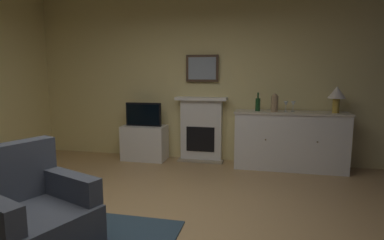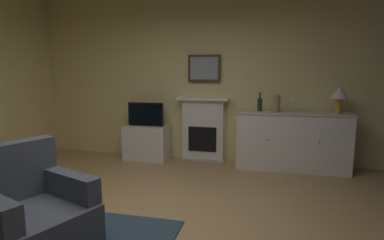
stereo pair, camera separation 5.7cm
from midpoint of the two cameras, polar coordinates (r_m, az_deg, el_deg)
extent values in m
cube|color=#EAD68C|center=(5.42, 1.24, 7.68)|extent=(6.04, 0.06, 2.84)
cube|color=white|center=(5.38, 1.43, -1.91)|extent=(0.70, 0.18, 1.05)
cube|color=tan|center=(5.40, 1.20, -7.43)|extent=(0.77, 0.20, 0.03)
cube|color=black|center=(5.31, 1.23, -3.52)|extent=(0.48, 0.02, 0.42)
cube|color=white|center=(5.28, 1.39, 3.92)|extent=(0.87, 0.27, 0.05)
cube|color=#473323|center=(5.33, 1.56, 9.39)|extent=(0.55, 0.03, 0.45)
cube|color=#8C99A8|center=(5.31, 1.52, 9.39)|extent=(0.47, 0.01, 0.37)
cube|color=white|center=(5.13, 17.05, -3.76)|extent=(1.69, 0.45, 0.88)
cube|color=beige|center=(5.06, 17.28, 1.28)|extent=(1.72, 0.48, 0.03)
sphere|color=brown|center=(4.87, 12.94, -3.52)|extent=(0.02, 0.02, 0.02)
sphere|color=brown|center=(4.94, 21.59, -3.75)|extent=(0.02, 0.02, 0.02)
cylinder|color=#B79338|center=(5.14, 24.47, 2.41)|extent=(0.10, 0.10, 0.22)
cone|color=silver|center=(5.12, 24.61, 4.63)|extent=(0.26, 0.26, 0.18)
cylinder|color=#193F1E|center=(5.03, 11.58, 2.76)|extent=(0.08, 0.08, 0.20)
cylinder|color=#193F1E|center=(5.01, 11.63, 4.41)|extent=(0.03, 0.03, 0.09)
cylinder|color=silver|center=(4.99, 16.38, 1.43)|extent=(0.06, 0.06, 0.00)
cylinder|color=silver|center=(4.99, 16.40, 1.97)|extent=(0.01, 0.01, 0.09)
cone|color=silver|center=(4.98, 16.44, 2.88)|extent=(0.07, 0.07, 0.07)
cylinder|color=silver|center=(5.04, 17.60, 1.43)|extent=(0.06, 0.06, 0.00)
cylinder|color=silver|center=(5.03, 17.62, 1.97)|extent=(0.01, 0.01, 0.09)
cone|color=silver|center=(5.02, 17.66, 2.88)|extent=(0.07, 0.07, 0.07)
cylinder|color=#9E7F5B|center=(4.98, 14.49, 2.85)|extent=(0.11, 0.11, 0.24)
sphere|color=#9E7F5B|center=(4.97, 14.54, 4.22)|extent=(0.08, 0.08, 0.08)
cube|color=white|center=(5.53, -8.91, -4.09)|extent=(0.75, 0.42, 0.60)
cube|color=black|center=(5.43, -9.11, 1.02)|extent=(0.62, 0.06, 0.40)
cube|color=black|center=(5.40, -9.24, 0.98)|extent=(0.57, 0.01, 0.35)
cube|color=#474C56|center=(2.95, -27.11, -17.29)|extent=(1.02, 0.99, 0.32)
cube|color=#474C56|center=(3.09, -30.71, -8.28)|extent=(0.42, 0.77, 0.50)
cube|color=#474C56|center=(3.00, -22.08, -10.94)|extent=(0.72, 0.39, 0.22)
cylinder|color=#473323|center=(3.45, -24.99, -17.15)|extent=(0.05, 0.05, 0.10)
camera|label=1|loc=(0.03, -90.49, -0.07)|focal=29.26mm
camera|label=2|loc=(0.03, 89.51, 0.07)|focal=29.26mm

